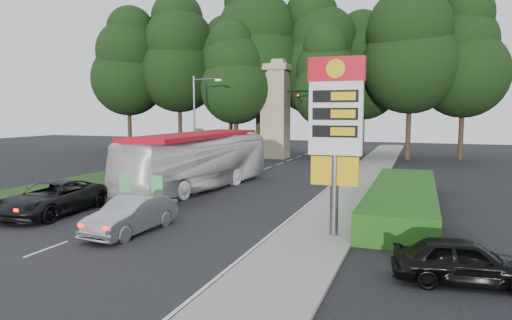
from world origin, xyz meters
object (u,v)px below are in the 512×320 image
(streetlight_signs, at_px, (197,116))
(transit_bus, at_px, (198,161))
(gas_station_pylon, at_px, (336,122))
(traffic_signal_mast, at_px, (340,113))
(parked_car_black, at_px, (464,261))
(suv_charcoal, at_px, (52,198))
(monument, at_px, (276,109))
(sedan_silver, at_px, (131,215))

(streetlight_signs, distance_m, transit_bus, 13.76)
(transit_bus, bearing_deg, streetlight_signs, 125.36)
(gas_station_pylon, xyz_separation_m, traffic_signal_mast, (-3.52, 22.00, 0.22))
(streetlight_signs, relative_size, parked_car_black, 2.05)
(parked_car_black, bearing_deg, suv_charcoal, 73.47)
(monument, relative_size, sedan_silver, 2.27)
(gas_station_pylon, bearing_deg, suv_charcoal, -177.49)
(streetlight_signs, distance_m, suv_charcoal, 21.13)
(traffic_signal_mast, distance_m, suv_charcoal, 24.86)
(monument, bearing_deg, transit_bus, -86.41)
(transit_bus, height_order, parked_car_black, transit_bus)
(sedan_silver, bearing_deg, traffic_signal_mast, 83.55)
(traffic_signal_mast, bearing_deg, parked_car_black, -72.94)
(gas_station_pylon, xyz_separation_m, suv_charcoal, (-13.17, -0.58, -3.67))
(streetlight_signs, height_order, transit_bus, streetlight_signs)
(suv_charcoal, bearing_deg, monument, 82.32)
(transit_bus, bearing_deg, sedan_silver, -69.71)
(gas_station_pylon, xyz_separation_m, transit_bus, (-9.95, 8.05, -2.70))
(suv_charcoal, bearing_deg, transit_bus, 65.78)
(streetlight_signs, xyz_separation_m, parked_car_black, (20.49, -23.49, -3.77))
(gas_station_pylon, relative_size, parked_car_black, 1.76)
(transit_bus, xyz_separation_m, suv_charcoal, (-3.22, -8.63, -0.97))
(gas_station_pylon, distance_m, sedan_silver, 8.81)
(traffic_signal_mast, bearing_deg, monument, 142.00)
(sedan_silver, bearing_deg, streetlight_signs, 114.37)
(parked_car_black, bearing_deg, transit_bus, 43.91)
(sedan_silver, bearing_deg, monument, 100.01)
(gas_station_pylon, height_order, traffic_signal_mast, traffic_signal_mast)
(transit_bus, bearing_deg, gas_station_pylon, -31.18)
(gas_station_pylon, height_order, monument, monument)
(traffic_signal_mast, distance_m, sedan_silver, 24.79)
(traffic_signal_mast, bearing_deg, gas_station_pylon, -80.91)
(transit_bus, bearing_deg, suv_charcoal, -102.67)
(sedan_silver, height_order, suv_charcoal, suv_charcoal)
(monument, relative_size, parked_car_black, 2.58)
(monument, height_order, suv_charcoal, monument)
(transit_bus, relative_size, parked_car_black, 3.22)
(streetlight_signs, relative_size, suv_charcoal, 1.42)
(traffic_signal_mast, distance_m, monument, 9.76)
(gas_station_pylon, height_order, sedan_silver, gas_station_pylon)
(transit_bus, relative_size, suv_charcoal, 2.23)
(monument, bearing_deg, streetlight_signs, -121.97)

